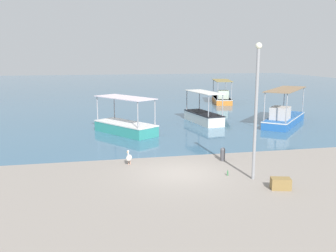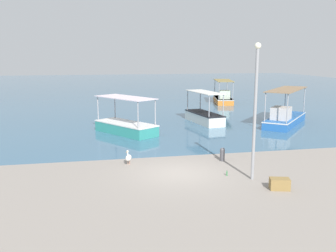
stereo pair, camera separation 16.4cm
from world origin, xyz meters
name	(u,v)px [view 1 (the left image)]	position (x,y,z in m)	size (l,w,h in m)	color
ground	(180,173)	(0.00, 0.00, 0.00)	(120.00, 120.00, 0.00)	gray
harbor_water	(114,88)	(0.00, 48.00, 0.00)	(110.00, 90.00, 0.00)	#3C6380
fishing_boat_outer	(125,126)	(-1.65, 9.66, 0.56)	(4.32, 5.16, 2.60)	teal
fishing_boat_near_left	(284,117)	(11.11, 10.51, 0.62)	(5.95, 6.34, 2.85)	#2560AD
fishing_boat_near_right	(203,116)	(5.06, 12.64, 0.58)	(2.24, 4.82, 2.56)	silver
fishing_boat_far_right	(222,98)	(11.02, 24.64, 0.61)	(2.99, 5.72, 2.64)	orange
pelican	(129,158)	(-2.21, 1.89, 0.38)	(0.46, 0.78, 0.80)	#E0997A
lamp_post	(256,105)	(3.02, -1.51, 3.38)	(0.28, 0.28, 6.03)	gray
mooring_bollard	(223,154)	(2.71, 1.60, 0.38)	(0.26, 0.26, 0.72)	#47474C
cargo_crate	(281,184)	(3.60, -2.95, 0.24)	(0.80, 0.49, 0.47)	olive
glass_bottle	(228,173)	(2.08, -0.81, 0.11)	(0.07, 0.07, 0.27)	#3F7F4C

